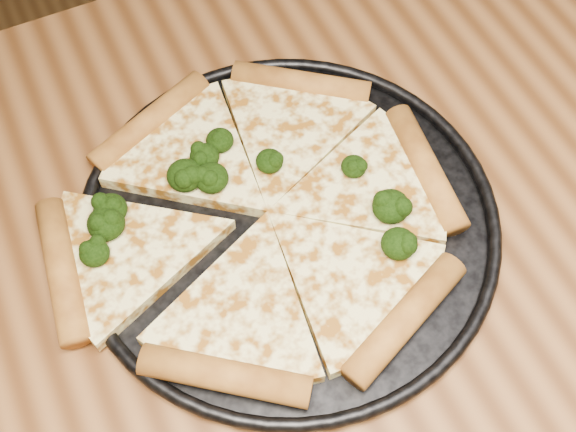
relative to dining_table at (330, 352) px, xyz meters
name	(u,v)px	position (x,y,z in m)	size (l,w,h in m)	color
dining_table	(330,352)	(0.00, 0.00, 0.00)	(1.20, 0.90, 0.75)	brown
pizza_pan	(288,221)	(0.00, 0.10, 0.10)	(0.38, 0.38, 0.02)	black
pizza	(262,214)	(-0.02, 0.11, 0.11)	(0.38, 0.36, 0.03)	#FFF09C
broccoli_florets	(230,195)	(-0.04, 0.13, 0.12)	(0.28, 0.20, 0.03)	black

